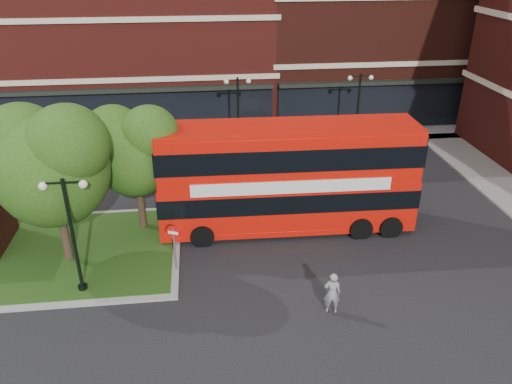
{
  "coord_description": "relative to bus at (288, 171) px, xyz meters",
  "views": [
    {
      "loc": [
        -0.47,
        -16.66,
        12.55
      ],
      "look_at": [
        1.98,
        4.31,
        2.0
      ],
      "focal_mm": 35.0,
      "sensor_mm": 36.0,
      "label": 1
    }
  ],
  "objects": [
    {
      "name": "lamp_far_right",
      "position": [
        6.53,
        10.18,
        -0.18
      ],
      "size": [
        1.72,
        0.36,
        5.0
      ],
      "color": "black",
      "rests_on": "ground"
    },
    {
      "name": "car_silver",
      "position": [
        -8.33,
        10.18,
        -2.37
      ],
      "size": [
        3.81,
        1.62,
        1.29
      ],
      "primitive_type": "imported",
      "rotation": [
        0.0,
        0.0,
        1.6
      ],
      "color": "#B5B7BC",
      "rests_on": "ground"
    },
    {
      "name": "woman",
      "position": [
        0.62,
        -6.46,
        -2.14
      ],
      "size": [
        0.7,
        0.53,
        1.74
      ],
      "primitive_type": "imported",
      "rotation": [
        0.0,
        0.0,
        2.95
      ],
      "color": "gray",
      "rests_on": "ground"
    },
    {
      "name": "bus",
      "position": [
        0.0,
        0.0,
        0.0
      ],
      "size": [
        12.08,
        3.03,
        4.59
      ],
      "rotation": [
        0.0,
        0.0,
        -0.02
      ],
      "color": "red",
      "rests_on": "ground"
    },
    {
      "name": "lamp_far_left",
      "position": [
        -1.47,
        10.18,
        -0.18
      ],
      "size": [
        1.72,
        0.36,
        5.0
      ],
      "color": "black",
      "rests_on": "ground"
    },
    {
      "name": "terrace_far_right",
      "position": [
        10.53,
        19.68,
        4.99
      ],
      "size": [
        18.0,
        12.0,
        16.0
      ],
      "primitive_type": "cube",
      "color": "#471911",
      "rests_on": "ground"
    },
    {
      "name": "car_white",
      "position": [
        0.42,
        11.28,
        -2.23
      ],
      "size": [
        4.79,
        1.83,
        1.56
      ],
      "primitive_type": "imported",
      "rotation": [
        0.0,
        0.0,
        1.61
      ],
      "color": "silver",
      "rests_on": "ground"
    },
    {
      "name": "no_entry_sign",
      "position": [
        -5.27,
        -3.19,
        -1.4
      ],
      "size": [
        0.6,
        0.27,
        2.26
      ],
      "rotation": [
        0.0,
        0.0,
        -0.37
      ],
      "color": "slate",
      "rests_on": "ground"
    },
    {
      "name": "ground",
      "position": [
        -3.47,
        -4.32,
        -3.01
      ],
      "size": [
        120.0,
        120.0,
        0.0
      ],
      "primitive_type": "plane",
      "color": "black",
      "rests_on": "ground"
    },
    {
      "name": "lamp_island",
      "position": [
        -8.97,
        -4.12,
        -0.18
      ],
      "size": [
        1.72,
        0.36,
        5.0
      ],
      "color": "black",
      "rests_on": "ground"
    },
    {
      "name": "traffic_island",
      "position": [
        -11.47,
        -1.32,
        -2.94
      ],
      "size": [
        12.6,
        7.6,
        0.15
      ],
      "color": "gray",
      "rests_on": "ground"
    },
    {
      "name": "terrace_far_left",
      "position": [
        -11.47,
        19.68,
        3.99
      ],
      "size": [
        26.0,
        12.0,
        14.0
      ],
      "primitive_type": "cube",
      "color": "maroon",
      "rests_on": "ground"
    },
    {
      "name": "tree_island_west",
      "position": [
        -10.07,
        -1.74,
        1.78
      ],
      "size": [
        5.4,
        4.71,
        7.21
      ],
      "color": "#2D2116",
      "rests_on": "ground"
    },
    {
      "name": "pavement_far",
      "position": [
        -3.47,
        12.18,
        -2.95
      ],
      "size": [
        44.0,
        3.0,
        0.12
      ],
      "primitive_type": "cube",
      "color": "slate",
      "rests_on": "ground"
    },
    {
      "name": "tree_island_east",
      "position": [
        -7.05,
        0.74,
        1.23
      ],
      "size": [
        4.46,
        3.9,
        6.29
      ],
      "color": "#2D2116",
      "rests_on": "ground"
    }
  ]
}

